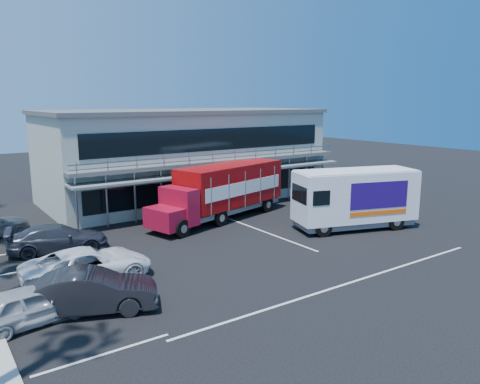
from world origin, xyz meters
TOP-DOWN VIEW (x-y plane):
  - ground at (0.00, 0.00)m, footprint 120.00×120.00m
  - building at (3.00, 14.94)m, footprint 22.40×12.00m
  - red_truck at (1.71, 6.99)m, footprint 11.28×5.36m
  - white_van at (7.20, 0.15)m, footprint 8.13×4.87m
  - parked_car_a at (-12.50, -2.00)m, footprint 4.45×2.31m
  - parked_car_b at (-10.36, -2.29)m, footprint 5.34×3.53m
  - parked_car_c at (-9.50, 0.80)m, footprint 5.71×2.72m
  - parked_car_d at (-9.50, 6.04)m, footprint 5.45×3.14m

SIDE VIEW (x-z plane):
  - ground at x=0.00m, z-range 0.00..0.00m
  - parked_car_a at x=-12.50m, z-range 0.00..1.45m
  - parked_car_d at x=-9.50m, z-range 0.00..1.49m
  - parked_car_c at x=-9.50m, z-range 0.00..1.57m
  - parked_car_b at x=-10.36m, z-range 0.00..1.66m
  - white_van at x=7.20m, z-range 0.12..3.88m
  - red_truck at x=1.71m, z-range 0.19..3.89m
  - building at x=3.00m, z-range 0.01..7.31m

